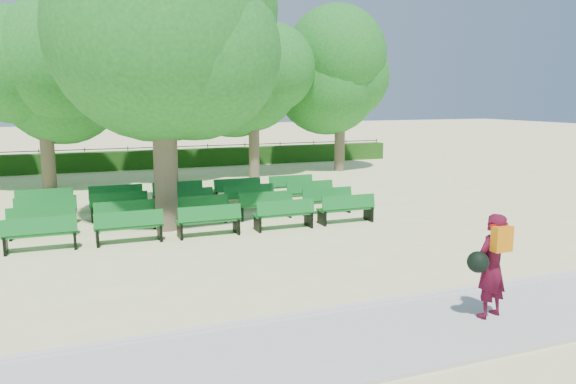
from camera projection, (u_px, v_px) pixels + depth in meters
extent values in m
plane|color=beige|center=(225.00, 230.00, 14.81)|extent=(120.00, 120.00, 0.00)
cube|color=#B8B7B3|center=(361.00, 341.00, 8.01)|extent=(30.00, 2.20, 0.06)
cube|color=silver|center=(327.00, 312.00, 9.07)|extent=(30.00, 0.12, 0.10)
cube|color=#1E4B13|center=(150.00, 159.00, 27.58)|extent=(26.00, 0.70, 0.90)
cube|color=#126B24|center=(192.00, 205.00, 16.20)|extent=(1.62, 0.53, 0.05)
cube|color=#126B24|center=(193.00, 198.00, 16.00)|extent=(1.61, 0.21, 0.37)
cylinder|color=brown|center=(165.00, 163.00, 14.62)|extent=(0.59, 0.59, 3.56)
ellipsoid|color=#1F7323|center=(160.00, 32.00, 14.07)|extent=(5.57, 5.57, 5.01)
imported|color=#470A1D|center=(491.00, 266.00, 8.70)|extent=(0.68, 0.53, 1.66)
cube|color=orange|center=(502.00, 239.00, 8.45)|extent=(0.31, 0.15, 0.39)
sphere|color=black|center=(478.00, 262.00, 8.52)|extent=(0.33, 0.33, 0.33)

